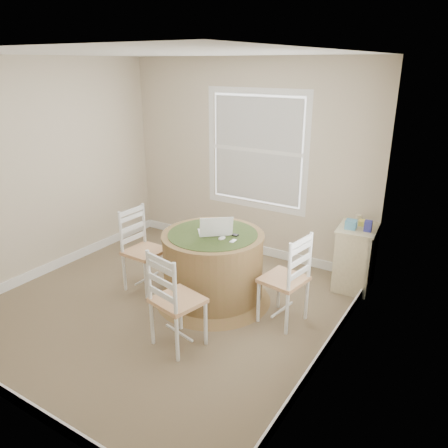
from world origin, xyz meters
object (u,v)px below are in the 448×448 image
Objects in this scene: round_table at (213,264)px; laptop at (215,231)px; chair_left at (145,251)px; chair_right at (284,279)px; chair_near at (178,300)px; corner_chest at (355,257)px.

laptop reaches higher than round_table.
chair_left and chair_right have the same top height.
chair_near is 1.11m from chair_right.
chair_near reaches higher than corner_chest.
chair_right is (1.65, 0.22, 0.00)m from chair_left.
round_table is 1.70× the size of corner_chest.
round_table is 0.84m from chair_right.
chair_left is at bearing -152.87° from corner_chest.
chair_left is 0.93m from laptop.
chair_right is (0.84, 0.02, 0.04)m from round_table.
round_table is at bearing -74.17° from chair_left.
chair_left is 1.67m from chair_right.
laptop is (0.02, 0.01, 0.39)m from round_table.
corner_chest is (2.05, 1.34, -0.10)m from chair_left.
chair_near is at bearing -81.63° from round_table.
chair_near is (1.00, -0.68, 0.00)m from chair_left.
corner_chest is at bearing -54.45° from chair_left.
chair_right reaches higher than corner_chest.
chair_near is at bearing -27.08° from chair_right.
laptop reaches higher than chair_right.
chair_near is 0.96m from laptop.
chair_near is (0.19, -0.87, 0.04)m from round_table.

